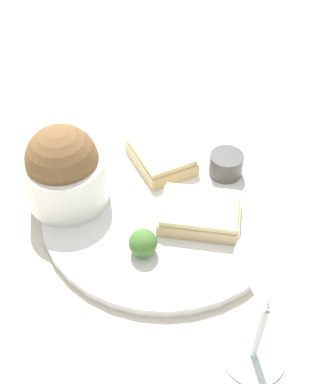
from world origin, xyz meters
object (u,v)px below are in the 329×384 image
(sauce_ramekin, at_px, (226,163))
(cheese_toast_far, at_px, (161,156))
(salad_bowl, at_px, (64,170))
(cheese_toast_near, at_px, (199,213))
(wine_glass, at_px, (272,292))

(sauce_ramekin, distance_m, cheese_toast_far, 0.09)
(sauce_ramekin, bearing_deg, salad_bowl, 45.54)
(cheese_toast_near, bearing_deg, wine_glass, 138.79)
(sauce_ramekin, height_order, wine_glass, wine_glass)
(cheese_toast_near, relative_size, cheese_toast_far, 1.04)
(wine_glass, bearing_deg, cheese_toast_near, -41.21)
(sauce_ramekin, bearing_deg, cheese_toast_far, 19.95)
(salad_bowl, height_order, cheese_toast_far, salad_bowl)
(sauce_ramekin, relative_size, wine_glass, 0.28)
(salad_bowl, xyz_separation_m, sauce_ramekin, (-0.15, -0.15, -0.03))
(cheese_toast_near, height_order, cheese_toast_far, same)
(sauce_ramekin, xyz_separation_m, cheese_toast_far, (0.09, 0.03, -0.01))
(cheese_toast_far, height_order, wine_glass, wine_glass)
(salad_bowl, bearing_deg, sauce_ramekin, -134.46)
(cheese_toast_far, bearing_deg, wine_glass, 142.19)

